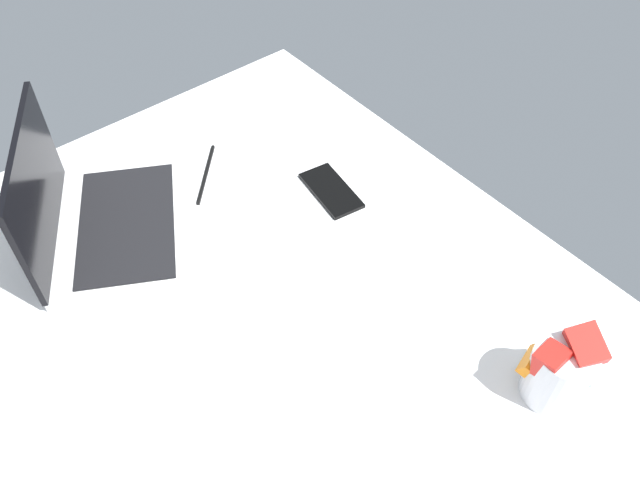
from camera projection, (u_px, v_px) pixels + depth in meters
The scene contains 4 objects.
laptop at pixel (98, 217), 117.50cm from camera, with size 40.03×36.18×23.00cm.
snack_cup at pixel (559, 370), 94.86cm from camera, with size 10.28×10.29×14.38cm.
cell_phone at pixel (331, 191), 127.84cm from camera, with size 6.80×14.00×0.80cm, color black.
charger_cable at pixel (206, 174), 131.15cm from camera, with size 17.00×0.60×0.60cm, color black.
Camera 1 is at (-26.44, 13.20, 107.38)cm, focal length 36.88 mm.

